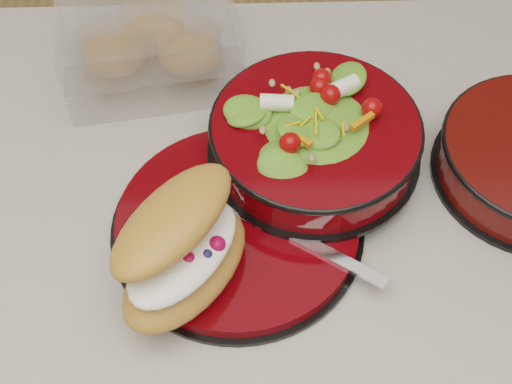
{
  "coord_description": "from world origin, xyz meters",
  "views": [
    {
      "loc": [
        -0.06,
        -0.41,
        1.53
      ],
      "look_at": [
        -0.05,
        0.02,
        0.94
      ],
      "focal_mm": 50.0,
      "sensor_mm": 36.0,
      "label": 1
    }
  ],
  "objects_px": {
    "fork": "(301,239)",
    "pastry_box": "(151,44)",
    "dinner_plate": "(238,225)",
    "salad_bowl": "(315,132)",
    "croissant": "(184,249)"
  },
  "relations": [
    {
      "from": "dinner_plate",
      "to": "croissant",
      "type": "height_order",
      "value": "croissant"
    },
    {
      "from": "croissant",
      "to": "fork",
      "type": "xyz_separation_m",
      "value": [
        0.11,
        0.04,
        -0.04
      ]
    },
    {
      "from": "fork",
      "to": "pastry_box",
      "type": "xyz_separation_m",
      "value": [
        -0.16,
        0.27,
        0.02
      ]
    },
    {
      "from": "salad_bowl",
      "to": "croissant",
      "type": "bearing_deg",
      "value": -132.25
    },
    {
      "from": "salad_bowl",
      "to": "fork",
      "type": "distance_m",
      "value": 0.12
    },
    {
      "from": "fork",
      "to": "pastry_box",
      "type": "height_order",
      "value": "pastry_box"
    },
    {
      "from": "croissant",
      "to": "dinner_plate",
      "type": "bearing_deg",
      "value": -2.78
    },
    {
      "from": "salad_bowl",
      "to": "croissant",
      "type": "height_order",
      "value": "salad_bowl"
    },
    {
      "from": "croissant",
      "to": "pastry_box",
      "type": "distance_m",
      "value": 0.31
    },
    {
      "from": "fork",
      "to": "pastry_box",
      "type": "relative_size",
      "value": 0.7
    },
    {
      "from": "croissant",
      "to": "pastry_box",
      "type": "bearing_deg",
      "value": 45.84
    },
    {
      "from": "dinner_plate",
      "to": "salad_bowl",
      "type": "bearing_deg",
      "value": 45.62
    },
    {
      "from": "dinner_plate",
      "to": "pastry_box",
      "type": "xyz_separation_m",
      "value": [
        -0.1,
        0.24,
        0.03
      ]
    },
    {
      "from": "dinner_plate",
      "to": "salad_bowl",
      "type": "relative_size",
      "value": 1.13
    },
    {
      "from": "dinner_plate",
      "to": "salad_bowl",
      "type": "xyz_separation_m",
      "value": [
        0.08,
        0.09,
        0.05
      ]
    }
  ]
}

